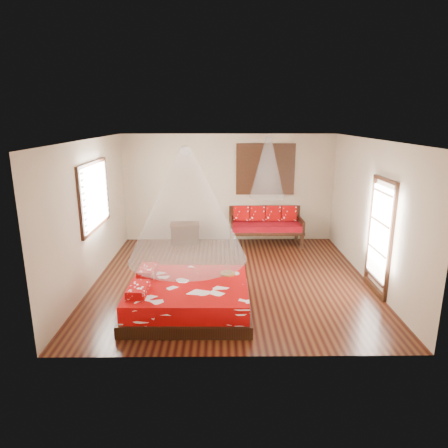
# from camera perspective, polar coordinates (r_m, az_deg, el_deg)

# --- Properties ---
(room) EXTENTS (5.54, 5.54, 2.84)m
(room) POSITION_cam_1_polar(r_m,az_deg,el_deg) (7.82, 1.08, 1.67)
(room) COLOR black
(room) RESTS_ON ground
(bed) EXTENTS (2.09, 1.89, 0.64)m
(bed) POSITION_cam_1_polar(r_m,az_deg,el_deg) (6.90, -5.17, -10.39)
(bed) COLOR black
(bed) RESTS_ON floor
(daybed) EXTENTS (1.88, 0.83, 0.96)m
(daybed) POSITION_cam_1_polar(r_m,az_deg,el_deg) (10.41, 5.94, 0.01)
(daybed) COLOR black
(daybed) RESTS_ON floor
(storage_chest) EXTENTS (0.80, 0.61, 0.52)m
(storage_chest) POSITION_cam_1_polar(r_m,az_deg,el_deg) (10.52, -5.59, -1.29)
(storage_chest) COLOR black
(storage_chest) RESTS_ON floor
(shutter_panel) EXTENTS (1.52, 0.06, 1.32)m
(shutter_panel) POSITION_cam_1_polar(r_m,az_deg,el_deg) (10.47, 5.94, 7.78)
(shutter_panel) COLOR black
(shutter_panel) RESTS_ON wall_back
(window_left) EXTENTS (0.10, 1.74, 1.34)m
(window_left) POSITION_cam_1_polar(r_m,az_deg,el_deg) (8.33, -17.96, 3.88)
(window_left) COLOR black
(window_left) RESTS_ON wall_left
(glazed_door) EXTENTS (0.08, 1.02, 2.16)m
(glazed_door) POSITION_cam_1_polar(r_m,az_deg,el_deg) (7.89, 21.34, -1.74)
(glazed_door) COLOR black
(glazed_door) RESTS_ON floor
(wine_tray) EXTENTS (0.27, 0.27, 0.22)m
(wine_tray) POSITION_cam_1_polar(r_m,az_deg,el_deg) (7.14, 0.53, -6.75)
(wine_tray) COLOR brown
(wine_tray) RESTS_ON bed
(mosquito_net_main) EXTENTS (1.93, 1.93, 1.80)m
(mosquito_net_main) POSITION_cam_1_polar(r_m,az_deg,el_deg) (6.38, -5.35, 2.69)
(mosquito_net_main) COLOR white
(mosquito_net_main) RESTS_ON ceiling
(mosquito_net_daybed) EXTENTS (0.87, 0.87, 1.50)m
(mosquito_net_daybed) POSITION_cam_1_polar(r_m,az_deg,el_deg) (10.00, 6.26, 8.01)
(mosquito_net_daybed) COLOR white
(mosquito_net_daybed) RESTS_ON ceiling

